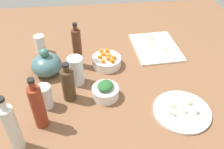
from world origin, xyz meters
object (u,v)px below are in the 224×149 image
object	(u,v)px
plate_tofu	(182,111)
teapot	(46,64)
cutting_board	(156,47)
bottle_3	(38,107)
bowl_greens	(105,92)
drinking_glass_2	(76,71)
bottle_0	(12,128)
drinking_glass_1	(40,44)
drinking_glass_0	(45,97)
bottle_2	(68,84)
bowl_carrots	(107,61)
bottle_1	(77,48)

from	to	relation	value
plate_tofu	teapot	size ratio (longest dim) A/B	1.42
cutting_board	bottle_3	distance (cm)	80.23
bowl_greens	drinking_glass_2	xyz separation A→B (cm)	(11.75, 13.09, 4.65)
bowl_greens	bottle_0	bearing A→B (deg)	123.64
drinking_glass_1	drinking_glass_2	bearing A→B (deg)	-145.07
drinking_glass_0	bottle_2	bearing A→B (deg)	-68.75
bowl_carrots	bottle_1	size ratio (longest dim) A/B	0.61
bottle_1	drinking_glass_0	bearing A→B (deg)	153.02
teapot	bottle_0	size ratio (longest dim) A/B	0.68
cutting_board	teapot	distance (cm)	64.24
bowl_greens	drinking_glass_1	size ratio (longest dim) A/B	1.17
bowl_carrots	teapot	world-z (taller)	teapot
bowl_carrots	drinking_glass_0	xyz separation A→B (cm)	(-26.93, 29.33, 3.15)
teapot	bottle_3	world-z (taller)	bottle_3
bowl_greens	plate_tofu	bearing A→B (deg)	-112.58
drinking_glass_2	bowl_greens	bearing A→B (deg)	-131.90
bottle_0	bowl_greens	bearing A→B (deg)	-56.36
teapot	bowl_greens	bearing A→B (deg)	-126.60
bottle_0	bottle_1	bearing A→B (deg)	-25.34
bottle_3	bottle_2	bearing A→B (deg)	-37.82
bottle_1	bottle_2	xyz separation A→B (cm)	(-24.36, 4.29, -2.87)
plate_tofu	drinking_glass_0	distance (cm)	59.91
bottle_0	bottle_3	xyz separation A→B (cm)	(10.12, -7.70, -0.55)
cutting_board	bowl_greens	bearing A→B (deg)	138.35
bowl_carrots	bottle_3	distance (cm)	48.77
bottle_1	drinking_glass_2	bearing A→B (deg)	175.91
bottle_0	bottle_2	size ratio (longest dim) A/B	1.32
bottle_3	drinking_glass_0	bearing A→B (deg)	-5.55
plate_tofu	bottle_2	bearing A→B (deg)	73.49
drinking_glass_2	bowl_carrots	bearing A→B (deg)	-52.38
bottle_1	drinking_glass_0	size ratio (longest dim) A/B	2.25
teapot	bottle_2	world-z (taller)	bottle_2
cutting_board	drinking_glass_2	distance (cm)	53.81
bowl_carrots	bottle_3	xyz separation A→B (cm)	(-37.33, 30.34, 8.04)
bowl_carrots	bottle_3	bearing A→B (deg)	140.89
bottle_2	bottle_3	world-z (taller)	bottle_3
teapot	bottle_3	bearing A→B (deg)	-178.76
bottle_2	drinking_glass_1	world-z (taller)	bottle_2
bottle_0	teapot	bearing A→B (deg)	-8.89
drinking_glass_0	cutting_board	bearing A→B (deg)	-55.92
drinking_glass_2	drinking_glass_0	bearing A→B (deg)	137.53
plate_tofu	drinking_glass_0	size ratio (longest dim) A/B	2.20
drinking_glass_0	drinking_glass_1	xyz separation A→B (cm)	(44.20, 7.20, -0.39)
bottle_2	drinking_glass_2	world-z (taller)	bottle_2
bottle_1	cutting_board	bearing A→B (deg)	-74.87
teapot	drinking_glass_2	world-z (taller)	teapot
bottle_0	bottle_3	size ratio (longest dim) A/B	1.06
cutting_board	bottle_2	world-z (taller)	bottle_2
bottle_0	drinking_glass_0	size ratio (longest dim) A/B	2.29
cutting_board	teapot	world-z (taller)	teapot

